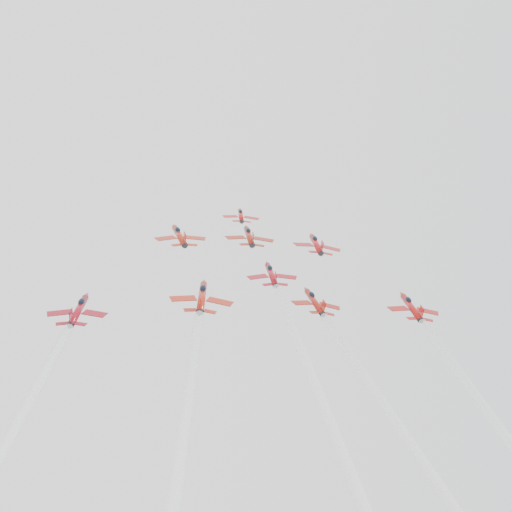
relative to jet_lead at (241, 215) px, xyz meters
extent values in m
cylinder|color=#B21611|center=(0.00, -0.29, -0.25)|extent=(1.00, 8.31, 5.48)
cone|color=#B21611|center=(0.00, 4.47, 2.57)|extent=(1.00, 2.22, 1.87)
cone|color=black|center=(0.00, -4.66, -2.83)|extent=(1.00, 1.44, 1.41)
ellipsoid|color=black|center=(0.00, 1.27, 1.21)|extent=(0.91, 2.13, 1.72)
cube|color=#B21611|center=(-2.45, -0.89, -0.65)|extent=(3.72, 2.44, 0.91)
cube|color=#B21611|center=(2.45, -0.89, -0.65)|extent=(3.72, 2.44, 0.91)
cube|color=#B21611|center=(0.00, -4.27, -1.34)|extent=(0.11, 2.33, 2.39)
cube|color=#B21611|center=(-1.27, -3.88, -2.37)|extent=(1.79, 1.21, 0.52)
cube|color=#B21611|center=(1.27, -3.88, -2.37)|extent=(1.79, 1.21, 0.52)
cylinder|color=#AF2210|center=(-14.75, -14.32, -8.56)|extent=(1.23, 10.22, 6.74)
cone|color=#AF2210|center=(-14.75, -8.47, -5.09)|extent=(1.23, 2.74, 2.31)
cone|color=black|center=(-14.75, -19.69, -11.74)|extent=(1.23, 1.78, 1.74)
ellipsoid|color=black|center=(-14.75, -12.40, -6.77)|extent=(1.11, 2.62, 2.11)
cube|color=#AF2210|center=(-17.76, -15.06, -9.06)|extent=(4.58, 3.01, 1.12)
cube|color=#AF2210|center=(-11.74, -15.06, -9.06)|extent=(4.58, 3.01, 1.12)
cube|color=#AF2210|center=(-14.75, -19.22, -9.91)|extent=(0.13, 2.86, 2.94)
cube|color=#AF2210|center=(-16.31, -18.73, -11.18)|extent=(2.20, 1.49, 0.65)
cube|color=#AF2210|center=(-13.19, -18.73, -11.18)|extent=(2.20, 1.49, 0.65)
cylinder|color=maroon|center=(-0.15, -13.17, -7.88)|extent=(1.21, 10.08, 6.65)
cone|color=maroon|center=(-0.15, -7.40, -4.46)|extent=(1.21, 2.70, 2.27)
cone|color=black|center=(-0.15, -18.47, -11.02)|extent=(1.21, 1.75, 1.71)
ellipsoid|color=black|center=(-0.15, -11.27, -6.12)|extent=(1.10, 2.59, 2.09)
cube|color=maroon|center=(-3.11, -13.90, -8.37)|extent=(4.52, 2.96, 1.10)
cube|color=maroon|center=(2.82, -13.90, -8.37)|extent=(4.52, 2.96, 1.10)
cube|color=maroon|center=(-0.15, -18.00, -9.21)|extent=(0.13, 2.82, 2.90)
cube|color=maroon|center=(-1.68, -17.52, -10.46)|extent=(2.17, 1.47, 0.64)
cube|color=maroon|center=(1.39, -17.52, -10.46)|extent=(2.17, 1.47, 0.64)
cylinder|color=#B31115|center=(13.54, -16.26, -9.71)|extent=(1.18, 9.84, 6.49)
cone|color=#B31115|center=(13.54, -10.62, -6.37)|extent=(1.18, 2.63, 2.22)
cone|color=black|center=(13.54, -21.43, -12.77)|extent=(1.18, 1.71, 1.67)
ellipsoid|color=black|center=(13.54, -14.41, -7.99)|extent=(1.07, 2.52, 2.03)
cube|color=#B31115|center=(10.65, -16.97, -10.19)|extent=(4.41, 2.89, 1.08)
cube|color=#B31115|center=(16.44, -16.97, -10.19)|extent=(4.41, 2.89, 1.08)
cube|color=#B31115|center=(13.54, -20.98, -11.01)|extent=(0.13, 2.76, 2.83)
cube|color=#B31115|center=(12.04, -20.50, -12.23)|extent=(2.12, 1.43, 0.62)
cube|color=#B31115|center=(15.05, -20.50, -12.23)|extent=(2.12, 1.43, 0.62)
cylinder|color=#A40F1A|center=(0.91, -31.30, -18.62)|extent=(1.06, 8.80, 5.81)
cone|color=#A40F1A|center=(0.91, -26.26, -15.64)|extent=(1.06, 2.36, 1.99)
cone|color=black|center=(0.91, -35.93, -21.37)|extent=(1.06, 1.53, 1.50)
ellipsoid|color=black|center=(0.91, -29.64, -17.08)|extent=(0.96, 2.26, 1.82)
cube|color=#A40F1A|center=(-1.69, -31.94, -19.06)|extent=(3.95, 2.59, 0.96)
cube|color=#A40F1A|center=(3.50, -31.94, -19.06)|extent=(3.95, 2.59, 0.96)
cube|color=#A40F1A|center=(0.91, -35.52, -19.79)|extent=(0.12, 2.47, 2.53)
cube|color=#A40F1A|center=(-0.44, -35.10, -20.88)|extent=(1.89, 1.28, 0.56)
cube|color=#A40F1A|center=(2.25, -35.10, -20.88)|extent=(1.89, 1.28, 0.56)
cylinder|color=white|center=(0.91, -73.44, -43.60)|extent=(1.34, 75.06, 45.24)
cylinder|color=maroon|center=(-31.13, -45.28, -26.91)|extent=(1.03, 8.61, 5.68)
cone|color=maroon|center=(-31.13, -40.35, -23.99)|extent=(1.03, 2.31, 1.94)
cone|color=black|center=(-31.13, -49.81, -29.59)|extent=(1.03, 1.50, 1.46)
ellipsoid|color=black|center=(-31.13, -43.66, -25.40)|extent=(0.94, 2.21, 1.78)
cube|color=maroon|center=(-33.66, -45.90, -27.33)|extent=(3.86, 2.53, 0.94)
cube|color=maroon|center=(-28.59, -45.90, -27.33)|extent=(3.86, 2.53, 0.94)
cube|color=maroon|center=(-31.13, -49.41, -28.05)|extent=(0.11, 2.41, 2.48)
cube|color=maroon|center=(-32.44, -49.00, -29.11)|extent=(1.85, 1.26, 0.54)
cube|color=maroon|center=(-29.81, -49.00, -29.11)|extent=(1.85, 1.26, 0.54)
cylinder|color=#B12110|center=(-12.41, -40.41, -24.02)|extent=(1.20, 9.97, 6.58)
cone|color=#B12110|center=(-12.41, -34.70, -20.64)|extent=(1.20, 2.67, 2.25)
cone|color=black|center=(-12.41, -45.65, -27.13)|extent=(1.20, 1.73, 1.70)
ellipsoid|color=black|center=(-12.41, -38.53, -22.28)|extent=(1.09, 2.56, 2.06)
cube|color=#B12110|center=(-15.35, -41.13, -24.51)|extent=(4.47, 2.93, 1.09)
cube|color=#B12110|center=(-9.47, -41.13, -24.51)|extent=(4.47, 2.93, 1.09)
cube|color=#B12110|center=(-12.41, -45.19, -25.34)|extent=(0.13, 2.79, 2.87)
cube|color=#B12110|center=(-13.93, -44.71, -26.57)|extent=(2.15, 1.45, 0.63)
cube|color=#B12110|center=(-10.89, -44.71, -26.57)|extent=(2.15, 1.45, 0.63)
cylinder|color=#9F1A0F|center=(6.11, -41.28, -24.54)|extent=(0.99, 8.22, 5.42)
cone|color=#9F1A0F|center=(6.11, -36.57, -21.75)|extent=(0.99, 2.20, 1.86)
cone|color=black|center=(6.11, -45.60, -27.10)|extent=(0.99, 1.43, 1.40)
ellipsoid|color=black|center=(6.11, -39.73, -23.10)|extent=(0.90, 2.11, 1.70)
cube|color=#9F1A0F|center=(3.69, -41.88, -24.94)|extent=(3.69, 2.42, 0.90)
cube|color=#9F1A0F|center=(8.54, -41.88, -24.94)|extent=(3.69, 2.42, 0.90)
cube|color=#9F1A0F|center=(6.11, -45.23, -25.63)|extent=(0.11, 2.30, 2.37)
cube|color=#9F1A0F|center=(4.86, -44.83, -26.64)|extent=(1.77, 1.20, 0.52)
cube|color=#9F1A0F|center=(7.37, -44.83, -26.64)|extent=(1.77, 1.20, 0.52)
cylinder|color=white|center=(6.11, -80.64, -47.87)|extent=(1.26, 70.10, 42.25)
cylinder|color=#AF1210|center=(22.49, -42.53, -25.28)|extent=(1.03, 8.60, 5.67)
cone|color=#AF1210|center=(22.49, -37.61, -22.36)|extent=(1.03, 2.30, 1.94)
cone|color=black|center=(22.49, -47.05, -27.96)|extent=(1.03, 1.49, 1.46)
ellipsoid|color=black|center=(22.49, -40.91, -23.78)|extent=(0.94, 2.21, 1.78)
cube|color=#AF1210|center=(19.95, -43.15, -25.70)|extent=(3.85, 2.53, 0.94)
cube|color=#AF1210|center=(25.02, -43.15, -25.70)|extent=(3.85, 2.53, 0.94)
cube|color=#AF1210|center=(22.49, -46.65, -26.42)|extent=(0.11, 2.41, 2.47)
cube|color=#AF1210|center=(21.17, -46.24, -27.48)|extent=(1.85, 1.25, 0.54)
cube|color=#AF1210|center=(23.80, -46.24, -27.48)|extent=(1.85, 1.25, 0.54)
camera|label=1|loc=(-21.78, -143.07, -35.83)|focal=45.00mm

